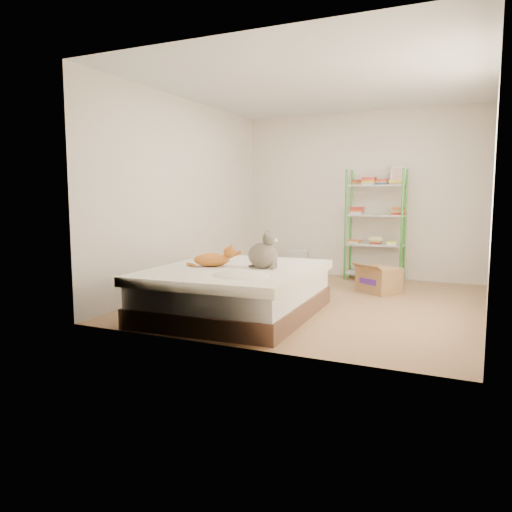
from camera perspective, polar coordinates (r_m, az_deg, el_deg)
The scene contains 7 objects.
room at distance 6.10m, azimuth 7.18°, elevation 6.86°, with size 3.81×4.21×2.61m.
bed at distance 5.48m, azimuth -2.28°, elevation -4.00°, with size 1.75×2.14×0.52m.
orange_cat at distance 5.51m, azimuth -5.09°, elevation -0.23°, with size 0.46×0.25×0.19m, color orange, non-canonical shape.
grey_cat at distance 5.34m, azimuth 0.80°, elevation 0.71°, with size 0.29×0.35×0.40m, color gray, non-canonical shape.
shelf_unit at distance 7.86m, azimuth 13.52°, elevation 3.83°, with size 0.88×0.36×1.74m.
cardboard_box at distance 6.92m, azimuth 13.87°, elevation -2.63°, with size 0.64×0.67×0.41m.
white_bin at distance 8.24m, azimuth 4.73°, elevation -0.72°, with size 0.42×0.39×0.41m.
Camera 1 is at (1.88, -5.81, 1.30)m, focal length 35.00 mm.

